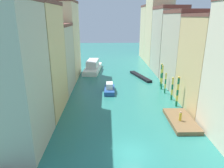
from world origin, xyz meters
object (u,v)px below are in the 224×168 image
object	(u,v)px
mooring_pole_4	(161,75)
motorboat_0	(110,89)
gondola_black	(140,76)
waterfront_dock	(181,121)
mooring_pole_1	(172,88)
mooring_pole_0	(178,91)
mooring_pole_3	(162,77)
person_on_dock	(180,116)
vaporetto_white	(93,67)
mooring_pole_2	(165,83)

from	to	relation	value
mooring_pole_4	motorboat_0	xyz separation A→B (m)	(-11.22, -3.67, -1.88)
gondola_black	motorboat_0	distance (m)	13.02
waterfront_dock	mooring_pole_4	world-z (taller)	mooring_pole_4
mooring_pole_1	waterfront_dock	bearing A→B (deg)	-97.50
mooring_pole_0	mooring_pole_1	distance (m)	2.95
mooring_pole_3	mooring_pole_1	bearing A→B (deg)	-85.93
person_on_dock	mooring_pole_1	bearing A→B (deg)	80.64
mooring_pole_3	mooring_pole_4	size ratio (longest dim) A/B	1.02
mooring_pole_4	vaporetto_white	distance (m)	20.75
gondola_black	waterfront_dock	bearing A→B (deg)	-84.25
mooring_pole_0	vaporetto_white	world-z (taller)	mooring_pole_0
mooring_pole_0	mooring_pole_4	world-z (taller)	mooring_pole_0
mooring_pole_0	mooring_pole_4	distance (m)	10.84
mooring_pole_0	mooring_pole_4	xyz separation A→B (m)	(-0.03, 10.84, -0.13)
waterfront_dock	vaporetto_white	bearing A→B (deg)	115.88
mooring_pole_4	motorboat_0	world-z (taller)	mooring_pole_4
mooring_pole_0	gondola_black	xyz separation A→B (m)	(-3.44, 17.58, -2.44)
waterfront_dock	mooring_pole_2	distance (m)	12.08
mooring_pole_0	mooring_pole_1	xyz separation A→B (m)	(0.02, 2.91, -0.50)
mooring_pole_4	motorboat_0	size ratio (longest dim) A/B	0.98
mooring_pole_1	vaporetto_white	size ratio (longest dim) A/B	0.35
waterfront_dock	mooring_pole_3	xyz separation A→B (m)	(0.72, 14.30, 2.35)
person_on_dock	waterfront_dock	bearing A→B (deg)	54.53
waterfront_dock	mooring_pole_1	size ratio (longest dim) A/B	1.70
mooring_pole_1	mooring_pole_3	size ratio (longest dim) A/B	0.83
person_on_dock	mooring_pole_1	world-z (taller)	mooring_pole_1
mooring_pole_2	motorboat_0	distance (m)	11.07
person_on_dock	mooring_pole_1	distance (m)	9.23
gondola_black	mooring_pole_2	bearing A→B (deg)	-74.50
waterfront_dock	mooring_pole_4	distance (m)	16.67
mooring_pole_0	mooring_pole_4	bearing A→B (deg)	90.14
mooring_pole_1	mooring_pole_2	distance (m)	3.39
vaporetto_white	gondola_black	bearing A→B (deg)	-29.10
person_on_dock	mooring_pole_2	distance (m)	12.52
mooring_pole_0	mooring_pole_3	xyz separation A→B (m)	(-0.39, 8.66, -0.07)
mooring_pole_3	gondola_black	size ratio (longest dim) A/B	0.54
mooring_pole_2	vaporetto_white	bearing A→B (deg)	130.32
mooring_pole_1	mooring_pole_2	world-z (taller)	mooring_pole_1
mooring_pole_3	vaporetto_white	xyz separation A→B (m)	(-15.29, 15.73, -1.44)
mooring_pole_2	vaporetto_white	xyz separation A→B (m)	(-15.37, 18.11, -0.96)
waterfront_dock	person_on_dock	xyz separation A→B (m)	(-0.37, -0.52, 0.93)
mooring_pole_4	vaporetto_white	xyz separation A→B (m)	(-15.65, 13.55, -1.38)
vaporetto_white	motorboat_0	bearing A→B (deg)	-75.57
waterfront_dock	mooring_pole_4	xyz separation A→B (m)	(1.08, 16.48, 2.29)
waterfront_dock	mooring_pole_0	size ratio (longest dim) A/B	1.38
gondola_black	motorboat_0	xyz separation A→B (m)	(-7.80, -10.41, 0.42)
vaporetto_white	motorboat_0	size ratio (longest dim) A/B	2.41
mooring_pole_3	motorboat_0	size ratio (longest dim) A/B	1.01
waterfront_dock	gondola_black	distance (m)	23.34
mooring_pole_1	gondola_black	distance (m)	15.20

